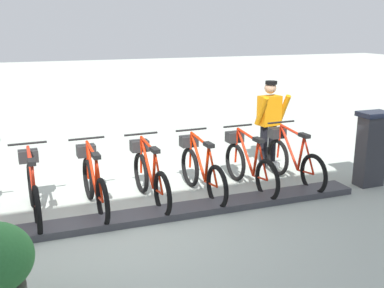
{
  "coord_description": "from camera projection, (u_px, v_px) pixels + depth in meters",
  "views": [
    {
      "loc": [
        -5.86,
        1.08,
        2.68
      ],
      "look_at": [
        0.5,
        -1.3,
        0.9
      ],
      "focal_mm": 42.82,
      "sensor_mm": 36.0,
      "label": 1
    }
  ],
  "objects": [
    {
      "name": "ground_plane",
      "position": [
        117.0,
        223.0,
        6.35
      ],
      "size": [
        60.0,
        60.0,
        0.0
      ],
      "primitive_type": "plane",
      "color": "#B5BFB1"
    },
    {
      "name": "dock_rail_base",
      "position": [
        117.0,
        220.0,
        6.34
      ],
      "size": [
        0.44,
        7.6,
        0.1
      ],
      "primitive_type": "cube",
      "color": "#47474C",
      "rests_on": "ground"
    },
    {
      "name": "payment_kiosk",
      "position": [
        371.0,
        148.0,
        7.71
      ],
      "size": [
        0.36,
        0.52,
        1.28
      ],
      "color": "#38383D",
      "rests_on": "ground"
    },
    {
      "name": "bike_docked_0",
      "position": [
        292.0,
        159.0,
        7.9
      ],
      "size": [
        1.72,
        0.54,
        1.02
      ],
      "color": "black",
      "rests_on": "ground"
    },
    {
      "name": "bike_docked_1",
      "position": [
        248.0,
        164.0,
        7.61
      ],
      "size": [
        1.72,
        0.54,
        1.02
      ],
      "color": "black",
      "rests_on": "ground"
    },
    {
      "name": "bike_docked_2",
      "position": [
        201.0,
        170.0,
        7.32
      ],
      "size": [
        1.72,
        0.54,
        1.02
      ],
      "color": "black",
      "rests_on": "ground"
    },
    {
      "name": "bike_docked_3",
      "position": [
        149.0,
        175.0,
        7.03
      ],
      "size": [
        1.72,
        0.54,
        1.02
      ],
      "color": "black",
      "rests_on": "ground"
    },
    {
      "name": "bike_docked_4",
      "position": [
        94.0,
        182.0,
        6.74
      ],
      "size": [
        1.72,
        0.54,
        1.02
      ],
      "color": "black",
      "rests_on": "ground"
    },
    {
      "name": "bike_docked_5",
      "position": [
        33.0,
        189.0,
        6.45
      ],
      "size": [
        1.72,
        0.54,
        1.02
      ],
      "color": "black",
      "rests_on": "ground"
    },
    {
      "name": "worker_near_rack",
      "position": [
        269.0,
        121.0,
        8.68
      ],
      "size": [
        0.49,
        0.66,
        1.66
      ],
      "color": "white",
      "rests_on": "ground"
    }
  ]
}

